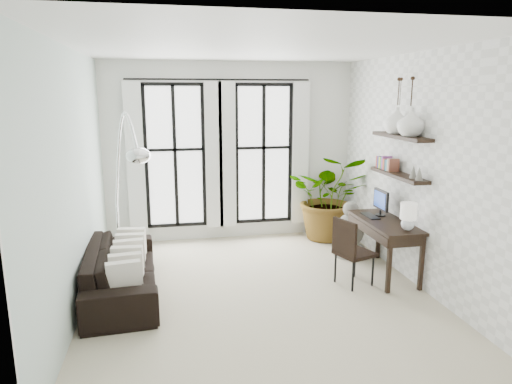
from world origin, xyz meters
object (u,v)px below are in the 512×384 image
object	(u,v)px
desk_chair	(350,248)
arc_lamp	(125,153)
buddha	(350,233)
plant	(330,197)
sofa	(121,270)
desk	(386,226)

from	to	relation	value
desk_chair	arc_lamp	bearing A→B (deg)	145.97
desk_chair	buddha	world-z (taller)	desk_chair
plant	buddha	distance (m)	1.03
arc_lamp	buddha	xyz separation A→B (m)	(3.47, 0.35, -1.45)
sofa	buddha	bearing A→B (deg)	-80.91
plant	buddha	bearing A→B (deg)	-88.98
sofa	desk_chair	distance (m)	3.13
desk_chair	arc_lamp	xyz separation A→B (m)	(-3.00, 0.78, 1.29)
arc_lamp	buddha	size ratio (longest dim) A/B	2.61
sofa	desk_chair	xyz separation A→B (m)	(3.10, -0.34, 0.22)
desk_chair	sofa	bearing A→B (deg)	154.40
sofa	desk	world-z (taller)	desk
desk_chair	arc_lamp	world-z (taller)	arc_lamp
buddha	desk	bearing A→B (deg)	-79.23
sofa	desk	size ratio (longest dim) A/B	1.61
desk	buddha	world-z (taller)	desk
desk	buddha	size ratio (longest dim) A/B	1.51
sofa	desk	distance (m)	3.77
desk_chair	desk	bearing A→B (deg)	1.51
desk_chair	buddha	bearing A→B (deg)	48.13
desk	plant	bearing A→B (deg)	95.79
plant	buddha	size ratio (longest dim) A/B	1.72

